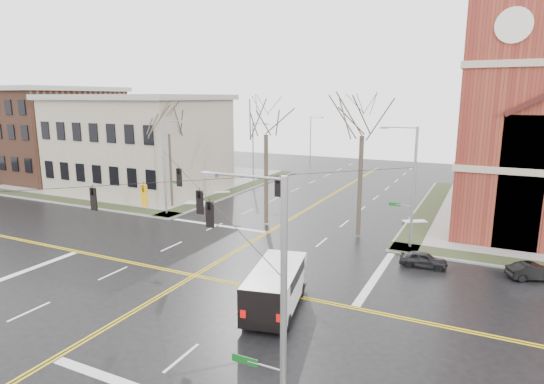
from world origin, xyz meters
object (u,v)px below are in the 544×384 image
at_px(streetlight_north_a, 254,151).
at_px(parked_car_a, 423,259).
at_px(signal_pole_nw, 166,164).
at_px(tree_nw_near, 266,129).
at_px(tree_ne, 362,129).
at_px(parked_car_b, 534,272).
at_px(signal_pole_ne, 411,184).
at_px(streetlight_north_b, 311,139).
at_px(tree_nw_far, 168,129).
at_px(signal_pole_se, 278,318).
at_px(cargo_van, 277,284).

bearing_deg(streetlight_north_a, parked_car_a, -40.27).
distance_m(signal_pole_nw, tree_nw_near, 10.75).
bearing_deg(tree_ne, parked_car_a, -39.79).
bearing_deg(parked_car_a, parked_car_b, -87.85).
height_order(signal_pole_ne, streetlight_north_b, signal_pole_ne).
height_order(signal_pole_nw, streetlight_north_b, signal_pole_nw).
xyz_separation_m(streetlight_north_b, tree_nw_far, (-2.40, -33.72, 3.58)).
xyz_separation_m(streetlight_north_b, parked_car_b, (30.14, -39.21, -3.94)).
xyz_separation_m(tree_nw_far, tree_ne, (20.18, -1.42, 0.71)).
bearing_deg(signal_pole_se, tree_ne, 99.78).
height_order(signal_pole_ne, parked_car_b, signal_pole_ne).
xyz_separation_m(streetlight_north_a, tree_nw_far, (-2.40, -13.72, 3.58)).
relative_size(signal_pole_ne, tree_nw_near, 0.76).
distance_m(parked_car_b, tree_ne, 15.40).
height_order(cargo_van, tree_ne, tree_ne).
distance_m(streetlight_north_a, parked_car_b, 35.96).
distance_m(signal_pole_ne, tree_nw_far, 24.73).
bearing_deg(signal_pole_nw, tree_nw_near, 7.04).
relative_size(parked_car_a, tree_ne, 0.26).
relative_size(cargo_van, parked_car_a, 2.07).
distance_m(cargo_van, parked_car_a, 11.64).
height_order(signal_pole_se, tree_nw_near, tree_nw_near).
distance_m(parked_car_a, tree_nw_far, 27.78).
bearing_deg(parked_car_a, streetlight_north_a, 45.12).
xyz_separation_m(signal_pole_nw, tree_nw_far, (-1.73, 2.78, 3.10)).
relative_size(streetlight_north_b, tree_ne, 0.66).
bearing_deg(signal_pole_ne, parked_car_b, -18.38).
distance_m(signal_pole_se, parked_car_a, 20.07).
xyz_separation_m(streetlight_north_a, parked_car_b, (30.14, -19.21, -3.94)).
distance_m(signal_pole_ne, parked_car_b, 9.67).
relative_size(streetlight_north_b, tree_nw_near, 0.68).
height_order(cargo_van, parked_car_a, cargo_van).
height_order(signal_pole_nw, cargo_van, signal_pole_nw).
bearing_deg(tree_nw_near, cargo_van, -61.30).
xyz_separation_m(streetlight_north_a, streetlight_north_b, (0.00, 20.00, 0.00)).
distance_m(streetlight_north_b, tree_nw_far, 34.00).
xyz_separation_m(streetlight_north_b, tree_nw_near, (9.38, -35.26, 4.09)).
relative_size(parked_car_a, tree_nw_near, 0.26).
xyz_separation_m(signal_pole_ne, parked_car_b, (8.16, -2.71, -4.42)).
xyz_separation_m(parked_car_a, parked_car_b, (6.54, 0.77, -0.00)).
distance_m(signal_pole_ne, signal_pole_se, 23.00).
height_order(streetlight_north_b, parked_car_b, streetlight_north_b).
relative_size(streetlight_north_a, parked_car_b, 2.51).
height_order(signal_pole_ne, signal_pole_nw, same).
bearing_deg(signal_pole_nw, signal_pole_se, -45.45).
xyz_separation_m(signal_pole_ne, parked_car_a, (1.62, -3.49, -4.42)).
relative_size(signal_pole_nw, streetlight_north_b, 1.12).
relative_size(parked_car_a, tree_nw_far, 0.28).
xyz_separation_m(cargo_van, tree_ne, (0.47, 14.61, 7.39)).
bearing_deg(tree_nw_near, tree_ne, 0.80).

